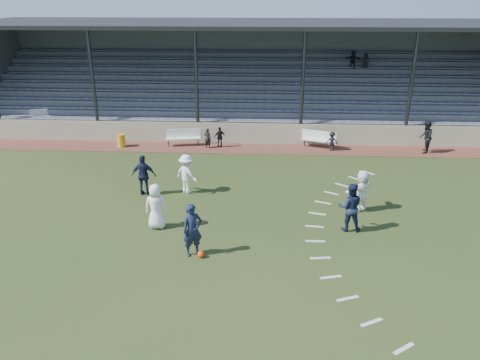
# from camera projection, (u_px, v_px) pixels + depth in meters

# --- Properties ---
(ground) EXTENTS (90.00, 90.00, 0.00)m
(ground) POSITION_uv_depth(u_px,v_px,m) (236.00, 239.00, 16.90)
(ground) COLOR #283515
(ground) RESTS_ON ground
(cinder_track) EXTENTS (34.00, 2.00, 0.02)m
(cinder_track) POSITION_uv_depth(u_px,v_px,m) (248.00, 148.00, 26.62)
(cinder_track) COLOR #572C22
(cinder_track) RESTS_ON ground
(retaining_wall) EXTENTS (34.00, 0.18, 1.20)m
(retaining_wall) POSITION_uv_depth(u_px,v_px,m) (249.00, 133.00, 27.37)
(retaining_wall) COLOR tan
(retaining_wall) RESTS_ON ground
(bench_left) EXTENTS (2.04, 0.82, 0.95)m
(bench_left) POSITION_uv_depth(u_px,v_px,m) (183.00, 136.00, 26.97)
(bench_left) COLOR silver
(bench_left) RESTS_ON cinder_track
(bench_right) EXTENTS (2.01, 1.13, 0.95)m
(bench_right) POSITION_uv_depth(u_px,v_px,m) (319.00, 138.00, 26.59)
(bench_right) COLOR silver
(bench_right) RESTS_ON cinder_track
(trash_bin) EXTENTS (0.46, 0.46, 0.73)m
(trash_bin) POSITION_uv_depth(u_px,v_px,m) (121.00, 140.00, 26.80)
(trash_bin) COLOR gold
(trash_bin) RESTS_ON cinder_track
(football) EXTENTS (0.24, 0.24, 0.24)m
(football) POSITION_uv_depth(u_px,v_px,m) (201.00, 254.00, 15.70)
(football) COLOR #E13D0D
(football) RESTS_ON ground
(player_white_lead) EXTENTS (0.87, 0.58, 1.76)m
(player_white_lead) POSITION_uv_depth(u_px,v_px,m) (156.00, 206.00, 17.42)
(player_white_lead) COLOR white
(player_white_lead) RESTS_ON ground
(player_navy_lead) EXTENTS (0.81, 0.71, 1.86)m
(player_navy_lead) POSITION_uv_depth(u_px,v_px,m) (192.00, 230.00, 15.58)
(player_navy_lead) COLOR #141D38
(player_navy_lead) RESTS_ON ground
(player_navy_mid) EXTENTS (0.94, 0.75, 1.87)m
(player_navy_mid) POSITION_uv_depth(u_px,v_px,m) (350.00, 207.00, 17.24)
(player_navy_mid) COLOR #141D38
(player_navy_mid) RESTS_ON ground
(player_white_wing) EXTENTS (1.31, 1.16, 1.76)m
(player_white_wing) POSITION_uv_depth(u_px,v_px,m) (187.00, 174.00, 20.51)
(player_white_wing) COLOR white
(player_white_wing) RESTS_ON ground
(player_navy_wing) EXTENTS (1.06, 0.45, 1.81)m
(player_navy_wing) POSITION_uv_depth(u_px,v_px,m) (144.00, 175.00, 20.30)
(player_navy_wing) COLOR #141D38
(player_navy_wing) RESTS_ON ground
(player_white_back) EXTENTS (1.52, 1.44, 1.71)m
(player_white_back) POSITION_uv_depth(u_px,v_px,m) (362.00, 191.00, 18.85)
(player_white_back) COLOR white
(player_white_back) RESTS_ON ground
(official) EXTENTS (0.94, 1.05, 1.78)m
(official) POSITION_uv_depth(u_px,v_px,m) (426.00, 137.00, 25.61)
(official) COLOR black
(official) RESTS_ON cinder_track
(sub_left_near) EXTENTS (0.48, 0.39, 1.14)m
(sub_left_near) POSITION_uv_depth(u_px,v_px,m) (208.00, 138.00, 26.51)
(sub_left_near) COLOR black
(sub_left_near) RESTS_ON cinder_track
(sub_left_far) EXTENTS (0.75, 0.55, 1.18)m
(sub_left_far) POSITION_uv_depth(u_px,v_px,m) (220.00, 137.00, 26.63)
(sub_left_far) COLOR black
(sub_left_far) RESTS_ON cinder_track
(sub_right) EXTENTS (0.73, 0.46, 1.09)m
(sub_right) POSITION_uv_depth(u_px,v_px,m) (332.00, 141.00, 26.05)
(sub_right) COLOR black
(sub_right) RESTS_ON cinder_track
(grandstand) EXTENTS (34.60, 9.00, 6.61)m
(grandstand) POSITION_uv_depth(u_px,v_px,m) (252.00, 90.00, 31.13)
(grandstand) COLOR slate
(grandstand) RESTS_ON ground
(penalty_arc) EXTENTS (3.89, 14.63, 0.01)m
(penalty_arc) POSITION_uv_depth(u_px,v_px,m) (351.00, 242.00, 16.68)
(penalty_arc) COLOR silver
(penalty_arc) RESTS_ON ground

